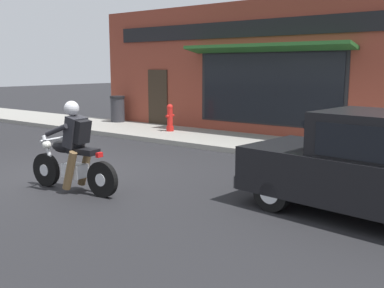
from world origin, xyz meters
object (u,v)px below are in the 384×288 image
car_hatchback (375,168)px  trash_bin (118,109)px  motorcycle_with_rider (73,154)px  fire_hydrant (170,118)px

car_hatchback → trash_bin: car_hatchback is taller
motorcycle_with_rider → car_hatchback: motorcycle_with_rider is taller
motorcycle_with_rider → car_hatchback: (1.73, -4.66, 0.09)m
motorcycle_with_rider → trash_bin: (6.86, 6.17, -0.04)m
motorcycle_with_rider → trash_bin: motorcycle_with_rider is taller
motorcycle_with_rider → fire_hydrant: motorcycle_with_rider is taller
car_hatchback → fire_hydrant: (4.42, 7.62, -0.19)m
car_hatchback → motorcycle_with_rider: bearing=110.3°
car_hatchback → trash_bin: bearing=64.6°
car_hatchback → trash_bin: size_ratio=4.01×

